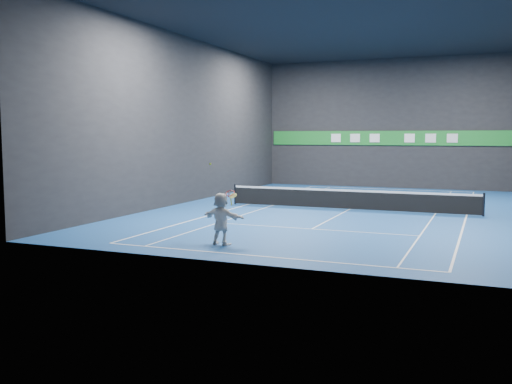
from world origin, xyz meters
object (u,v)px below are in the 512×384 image
at_px(player, 221,219).
at_px(tennis_racket, 230,195).
at_px(tennis_ball, 210,164).
at_px(tennis_net, 349,199).

bearing_deg(player, tennis_racket, -159.76).
bearing_deg(player, tennis_ball, 4.07).
xyz_separation_m(player, tennis_net, (1.88, 10.66, -0.34)).
bearing_deg(tennis_net, tennis_racket, -98.33).
bearing_deg(tennis_racket, tennis_net, 81.67).
bearing_deg(tennis_ball, tennis_racket, -0.78).
xyz_separation_m(player, tennis_ball, (-0.42, 0.06, 1.82)).
bearing_deg(tennis_racket, player, -171.67).
height_order(tennis_ball, tennis_net, tennis_ball).
bearing_deg(player, tennis_net, -88.09).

